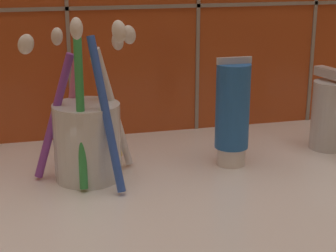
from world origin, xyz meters
The scene contains 4 objects.
sink_counter centered at (0.00, 0.00, 1.00)cm, with size 71.73×37.73×2.00cm, color white.
toothbrush_cup centered at (-15.72, 3.44, 7.34)cm, with size 13.93×15.12×18.75cm.
toothpaste_tube centered at (1.47, 3.34, 8.50)cm, with size 4.25×4.05×13.18cm.
sink_faucet centered at (16.15, 4.99, 7.08)cm, with size 5.08×11.40×10.56cm.
Camera 1 is at (-22.12, -56.75, 26.49)cm, focal length 60.00 mm.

